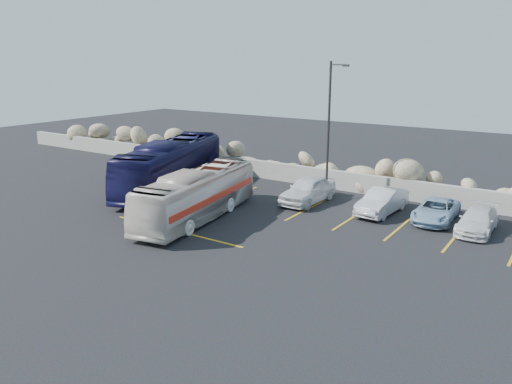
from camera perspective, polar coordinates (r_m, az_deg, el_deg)
The scene contains 11 objects.
ground at distance 23.88m, azimuth -7.68°, elevation -5.01°, with size 90.00×90.00×0.00m, color black.
seawall at distance 33.25m, azimuth 6.05°, elevation 1.85°, with size 60.00×0.40×1.20m, color gray.
riprap_pile at distance 34.14m, azimuth 7.03°, elevation 3.37°, with size 54.00×2.80×2.60m, color #8E7A5D, non-canonical shape.
parking_lines at distance 25.87m, azimuth 8.42°, elevation -3.44°, with size 18.16×9.36×0.01m.
lamppost at distance 29.26m, azimuth 8.39°, elevation 7.34°, with size 1.14×0.18×8.00m.
vintage_bus at distance 26.01m, azimuth -6.73°, elevation -0.34°, with size 2.16×9.21×2.57m, color beige.
tour_coach at distance 32.16m, azimuth -9.67°, elevation 3.04°, with size 2.64×11.27×3.14m, color #111037.
car_a at distance 29.09m, azimuth 5.94°, elevation 0.26°, with size 1.78×4.42×1.51m, color silver.
car_b at distance 27.73m, azimuth 14.21°, elevation -1.04°, with size 1.42×4.08×1.34m, color silver.
car_c at distance 26.35m, azimuth 23.98°, elevation -3.02°, with size 1.54×3.80×1.10m, color silver.
car_d at distance 27.28m, azimuth 19.89°, elevation -2.00°, with size 1.85×4.02×1.12m, color #88A7C1.
Camera 1 is at (15.01, -16.70, 8.11)m, focal length 35.00 mm.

